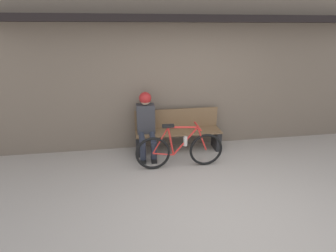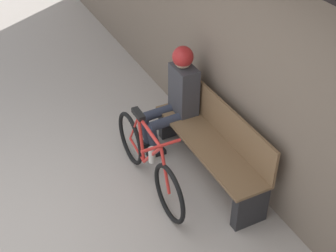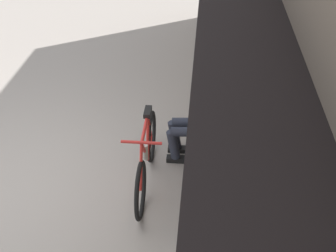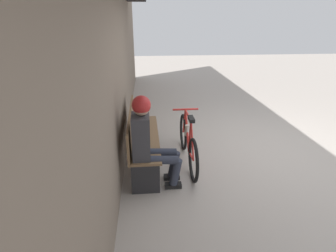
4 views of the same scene
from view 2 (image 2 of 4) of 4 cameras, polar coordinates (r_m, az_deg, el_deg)
name	(u,v)px [view 2 (image 2 of 4)]	position (r m, az deg, el deg)	size (l,w,h in m)	color
ground_plane	(34,249)	(4.60, -16.06, -14.25)	(24.00, 24.00, 0.00)	#ADA399
storefront_wall	(262,33)	(4.28, 11.37, 11.02)	(12.00, 0.56, 3.20)	#756656
park_bench_near	(213,144)	(4.93, 5.51, -2.16)	(1.69, 0.42, 0.83)	brown
bicycle	(148,161)	(4.77, -2.41, -4.33)	(1.56, 0.40, 0.82)	black
person_seated	(176,92)	(5.15, 1.03, 4.16)	(0.34, 0.62, 1.24)	#2D3342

